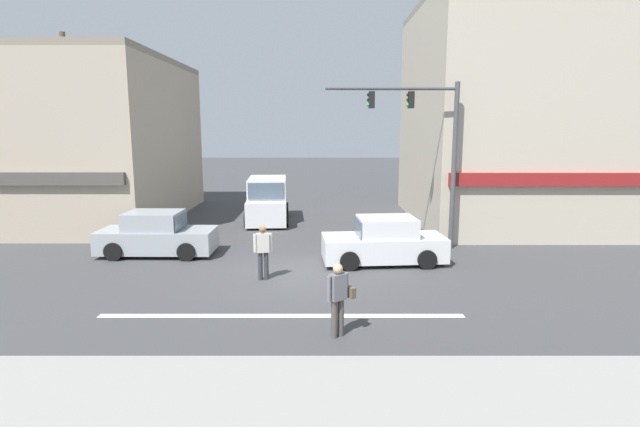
{
  "coord_description": "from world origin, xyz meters",
  "views": [
    {
      "loc": [
        0.95,
        -15.15,
        4.59
      ],
      "look_at": [
        0.96,
        2.0,
        1.6
      ],
      "focal_mm": 28.0,
      "sensor_mm": 36.0,
      "label": 1
    }
  ],
  "objects_px": {
    "utility_pole_near_left": "(71,136)",
    "pedestrian_foreground_with_bag": "(339,295)",
    "van_crossing_leftbound": "(267,201)",
    "sedan_waiting_far": "(157,235)",
    "street_tree": "(487,153)",
    "traffic_light_mast": "(429,138)",
    "sedan_crossing_rightbound": "(384,243)",
    "pedestrian_mid_crossing": "(263,249)"
  },
  "relations": [
    {
      "from": "street_tree",
      "to": "sedan_crossing_rightbound",
      "type": "xyz_separation_m",
      "value": [
        -4.73,
        -4.16,
        -2.8
      ]
    },
    {
      "from": "street_tree",
      "to": "traffic_light_mast",
      "type": "relative_size",
      "value": 0.8
    },
    {
      "from": "traffic_light_mast",
      "to": "sedan_waiting_far",
      "type": "bearing_deg",
      "value": -174.6
    },
    {
      "from": "sedan_crossing_rightbound",
      "to": "sedan_waiting_far",
      "type": "relative_size",
      "value": 1.02
    },
    {
      "from": "street_tree",
      "to": "pedestrian_foreground_with_bag",
      "type": "distance_m",
      "value": 12.38
    },
    {
      "from": "pedestrian_foreground_with_bag",
      "to": "van_crossing_leftbound",
      "type": "bearing_deg",
      "value": 102.25
    },
    {
      "from": "utility_pole_near_left",
      "to": "pedestrian_foreground_with_bag",
      "type": "xyz_separation_m",
      "value": [
        10.3,
        -9.57,
        -3.29
      ]
    },
    {
      "from": "sedan_crossing_rightbound",
      "to": "pedestrian_foreground_with_bag",
      "type": "relative_size",
      "value": 2.53
    },
    {
      "from": "street_tree",
      "to": "sedan_crossing_rightbound",
      "type": "height_order",
      "value": "street_tree"
    },
    {
      "from": "van_crossing_leftbound",
      "to": "sedan_waiting_far",
      "type": "relative_size",
      "value": 1.14
    },
    {
      "from": "traffic_light_mast",
      "to": "sedan_crossing_rightbound",
      "type": "distance_m",
      "value": 4.43
    },
    {
      "from": "pedestrian_mid_crossing",
      "to": "street_tree",
      "type": "bearing_deg",
      "value": 35.03
    },
    {
      "from": "pedestrian_mid_crossing",
      "to": "van_crossing_leftbound",
      "type": "bearing_deg",
      "value": 95.13
    },
    {
      "from": "sedan_crossing_rightbound",
      "to": "sedan_waiting_far",
      "type": "height_order",
      "value": "same"
    },
    {
      "from": "utility_pole_near_left",
      "to": "pedestrian_mid_crossing",
      "type": "bearing_deg",
      "value": -33.41
    },
    {
      "from": "utility_pole_near_left",
      "to": "traffic_light_mast",
      "type": "height_order",
      "value": "utility_pole_near_left"
    },
    {
      "from": "sedan_crossing_rightbound",
      "to": "pedestrian_mid_crossing",
      "type": "xyz_separation_m",
      "value": [
        -3.9,
        -1.89,
        0.24
      ]
    },
    {
      "from": "van_crossing_leftbound",
      "to": "sedan_waiting_far",
      "type": "xyz_separation_m",
      "value": [
        -3.33,
        -6.58,
        -0.29
      ]
    },
    {
      "from": "pedestrian_foreground_with_bag",
      "to": "street_tree",
      "type": "bearing_deg",
      "value": 57.55
    },
    {
      "from": "van_crossing_leftbound",
      "to": "sedan_crossing_rightbound",
      "type": "relative_size",
      "value": 1.12
    },
    {
      "from": "traffic_light_mast",
      "to": "street_tree",
      "type": "bearing_deg",
      "value": 36.04
    },
    {
      "from": "street_tree",
      "to": "van_crossing_leftbound",
      "type": "xyz_separation_m",
      "value": [
        -9.49,
        3.53,
        -2.5
      ]
    },
    {
      "from": "traffic_light_mast",
      "to": "pedestrian_foreground_with_bag",
      "type": "bearing_deg",
      "value": -113.95
    },
    {
      "from": "traffic_light_mast",
      "to": "van_crossing_leftbound",
      "type": "height_order",
      "value": "traffic_light_mast"
    },
    {
      "from": "sedan_crossing_rightbound",
      "to": "pedestrian_foreground_with_bag",
      "type": "xyz_separation_m",
      "value": [
        -1.77,
        -6.06,
        0.24
      ]
    },
    {
      "from": "sedan_waiting_far",
      "to": "traffic_light_mast",
      "type": "bearing_deg",
      "value": 5.4
    },
    {
      "from": "utility_pole_near_left",
      "to": "sedan_crossing_rightbound",
      "type": "xyz_separation_m",
      "value": [
        12.07,
        -3.51,
        -3.53
      ]
    },
    {
      "from": "van_crossing_leftbound",
      "to": "pedestrian_foreground_with_bag",
      "type": "height_order",
      "value": "van_crossing_leftbound"
    },
    {
      "from": "traffic_light_mast",
      "to": "sedan_waiting_far",
      "type": "relative_size",
      "value": 1.5
    },
    {
      "from": "traffic_light_mast",
      "to": "pedestrian_mid_crossing",
      "type": "relative_size",
      "value": 3.71
    },
    {
      "from": "street_tree",
      "to": "pedestrian_mid_crossing",
      "type": "bearing_deg",
      "value": -144.97
    },
    {
      "from": "van_crossing_leftbound",
      "to": "sedan_crossing_rightbound",
      "type": "xyz_separation_m",
      "value": [
        4.76,
        -7.69,
        -0.29
      ]
    },
    {
      "from": "traffic_light_mast",
      "to": "sedan_crossing_rightbound",
      "type": "height_order",
      "value": "traffic_light_mast"
    },
    {
      "from": "van_crossing_leftbound",
      "to": "sedan_waiting_far",
      "type": "bearing_deg",
      "value": -116.82
    },
    {
      "from": "traffic_light_mast",
      "to": "sedan_waiting_far",
      "type": "distance_m",
      "value": 10.55
    },
    {
      "from": "traffic_light_mast",
      "to": "pedestrian_mid_crossing",
      "type": "bearing_deg",
      "value": -145.5
    },
    {
      "from": "utility_pole_near_left",
      "to": "pedestrian_foreground_with_bag",
      "type": "bearing_deg",
      "value": -42.88
    },
    {
      "from": "van_crossing_leftbound",
      "to": "sedan_crossing_rightbound",
      "type": "distance_m",
      "value": 9.05
    },
    {
      "from": "sedan_waiting_far",
      "to": "pedestrian_mid_crossing",
      "type": "relative_size",
      "value": 2.47
    },
    {
      "from": "utility_pole_near_left",
      "to": "sedan_crossing_rightbound",
      "type": "distance_m",
      "value": 13.06
    },
    {
      "from": "street_tree",
      "to": "pedestrian_foreground_with_bag",
      "type": "relative_size",
      "value": 2.98
    },
    {
      "from": "sedan_crossing_rightbound",
      "to": "pedestrian_foreground_with_bag",
      "type": "distance_m",
      "value": 6.32
    }
  ]
}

